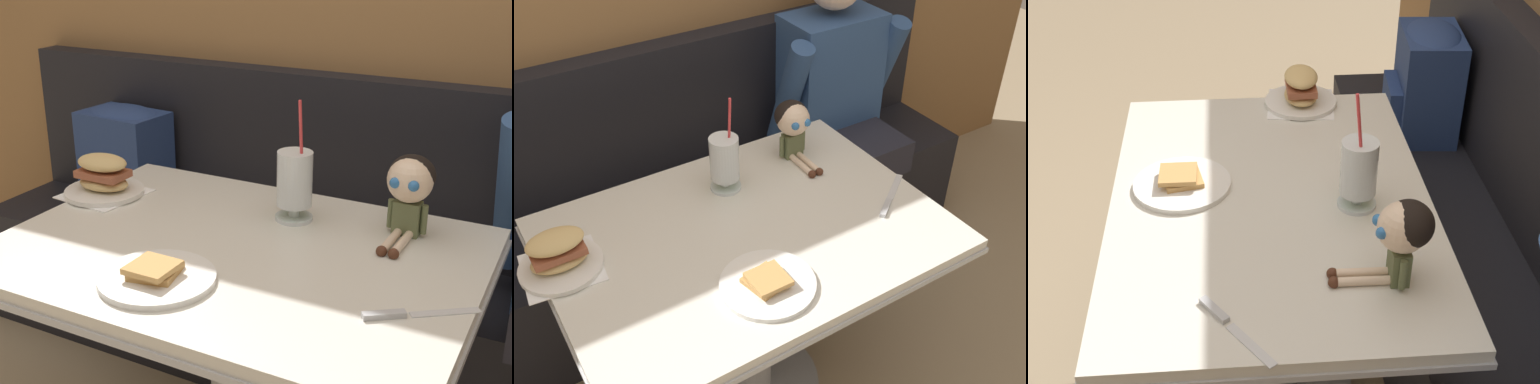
# 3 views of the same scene
# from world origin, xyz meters

# --- Properties ---
(booth_bench) EXTENTS (2.60, 0.48, 1.00)m
(booth_bench) POSITION_xyz_m (0.00, 0.81, 0.33)
(booth_bench) COLOR black
(booth_bench) RESTS_ON ground
(diner_table) EXTENTS (1.11, 0.81, 0.74)m
(diner_table) POSITION_xyz_m (0.00, 0.18, 0.54)
(diner_table) COLOR silver
(diner_table) RESTS_ON ground
(toast_plate) EXTENTS (0.25, 0.25, 0.04)m
(toast_plate) POSITION_xyz_m (-0.07, -0.04, 0.75)
(toast_plate) COLOR white
(toast_plate) RESTS_ON diner_table
(milkshake_glass) EXTENTS (0.10, 0.10, 0.32)m
(milkshake_glass) POSITION_xyz_m (0.05, 0.39, 0.84)
(milkshake_glass) COLOR silver
(milkshake_glass) RESTS_ON diner_table
(sandwich_plate) EXTENTS (0.22, 0.22, 0.12)m
(sandwich_plate) POSITION_xyz_m (-0.49, 0.30, 0.79)
(sandwich_plate) COLOR white
(sandwich_plate) RESTS_ON diner_table
(butter_knife) EXTENTS (0.20, 0.15, 0.01)m
(butter_knife) POSITION_xyz_m (0.43, 0.06, 0.74)
(butter_knife) COLOR silver
(butter_knife) RESTS_ON diner_table
(seated_doll) EXTENTS (0.11, 0.22, 0.20)m
(seated_doll) POSITION_xyz_m (0.33, 0.43, 0.87)
(seated_doll) COLOR #5B6642
(seated_doll) RESTS_ON diner_table
(backpack) EXTENTS (0.32, 0.27, 0.41)m
(backpack) POSITION_xyz_m (-0.81, 0.78, 0.66)
(backpack) COLOR navy
(backpack) RESTS_ON booth_bench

